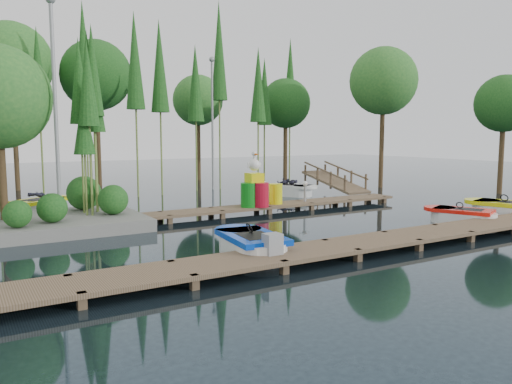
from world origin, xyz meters
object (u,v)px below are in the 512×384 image
boat_yellow_far (41,206)px  drum_cluster (256,190)px  boat_blue (251,246)px  yellow_barrel (276,194)px  utility_cabinet (273,244)px  island (25,130)px  boat_red (462,217)px

boat_yellow_far → drum_cluster: drum_cluster is taller
boat_blue → boat_yellow_far: bearing=115.4°
yellow_barrel → drum_cluster: (-1.02, -0.16, 0.22)m
boat_yellow_far → yellow_barrel: boat_yellow_far is taller
drum_cluster → boat_blue: bearing=-121.9°
utility_cabinet → drum_cluster: 7.76m
island → yellow_barrel: 9.28m
boat_yellow_far → drum_cluster: bearing=-49.8°
boat_yellow_far → utility_cabinet: bearing=-89.8°
island → boat_blue: (4.34, -6.65, -2.92)m
boat_yellow_far → boat_red: bearing=-56.1°
boat_red → drum_cluster: size_ratio=1.25×
boat_red → utility_cabinet: utility_cabinet is taller
yellow_barrel → drum_cluster: bearing=-171.3°
boat_red → yellow_barrel: (-4.03, 5.57, 0.47)m
island → yellow_barrel: bearing=-5.1°
boat_blue → utility_cabinet: 1.18m
drum_cluster → boat_yellow_far: bearing=146.6°
boat_yellow_far → yellow_barrel: 9.26m
boat_red → yellow_barrel: bearing=102.0°
island → boat_red: 14.72m
boat_blue → boat_yellow_far: (-3.51, 10.36, 0.00)m
boat_red → utility_cabinet: (-8.69, -1.43, 0.31)m
boat_yellow_far → utility_cabinet: (3.41, -11.50, 0.27)m
island → utility_cabinet: size_ratio=13.94×
drum_cluster → boat_red: bearing=-47.0°
island → drum_cluster: 8.26m
boat_red → boat_blue: bearing=158.0°
island → boat_yellow_far: 4.79m
boat_blue → island: bearing=129.8°
utility_cabinet → drum_cluster: size_ratio=0.23×
utility_cabinet → boat_blue: bearing=85.3°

